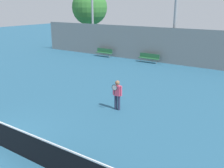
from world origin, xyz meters
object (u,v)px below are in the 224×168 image
at_px(bench_courtside_far, 149,57).
at_px(bench_adjacent_court, 104,52).
at_px(tree_green_tall, 90,8).
at_px(tennis_player, 117,93).
at_px(light_pole_far_right, 92,1).

distance_m(bench_courtside_far, bench_adjacent_court, 5.19).
bearing_deg(tree_green_tall, tennis_player, -47.71).
height_order(bench_adjacent_court, tree_green_tall, tree_green_tall).
height_order(bench_courtside_far, tree_green_tall, tree_green_tall).
distance_m(bench_courtside_far, tree_green_tall, 14.09).
height_order(tennis_player, bench_courtside_far, tennis_player).
bearing_deg(tennis_player, light_pole_far_right, 129.91).
xyz_separation_m(tennis_player, bench_courtside_far, (-3.89, 11.31, -0.38)).
distance_m(tennis_player, tree_green_tall, 23.86).
distance_m(tennis_player, bench_adjacent_court, 14.51).
height_order(bench_adjacent_court, light_pole_far_right, light_pole_far_right).
bearing_deg(bench_adjacent_court, tree_green_tall, 137.96).
relative_size(tennis_player, tree_green_tall, 0.22).
relative_size(light_pole_far_right, tree_green_tall, 1.26).
height_order(light_pole_far_right, tree_green_tall, light_pole_far_right).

